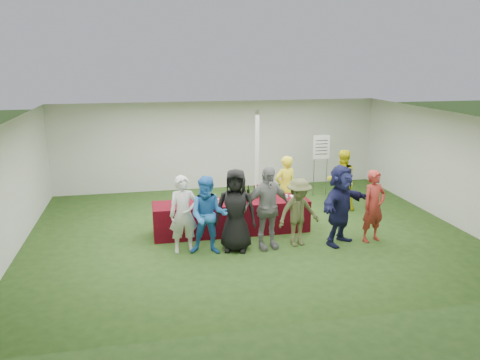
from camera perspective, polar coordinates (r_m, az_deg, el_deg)
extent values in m
plane|color=#284719|center=(11.04, 0.97, -6.34)|extent=(60.00, 60.00, 0.00)
plane|color=white|center=(14.47, -2.52, 4.27)|extent=(10.00, 0.00, 10.00)
plane|color=white|center=(6.97, 8.36, -7.42)|extent=(10.00, 0.00, 10.00)
plane|color=white|center=(10.73, -26.04, -0.91)|extent=(0.00, 8.00, 8.00)
plane|color=white|center=(12.68, 23.62, 1.57)|extent=(0.00, 8.00, 8.00)
plane|color=white|center=(10.38, 1.04, 7.72)|extent=(10.00, 10.00, 0.00)
cylinder|color=silver|center=(11.88, 2.07, 1.98)|extent=(0.10, 0.10, 2.70)
cube|color=#5A0915|center=(10.90, -1.03, -4.51)|extent=(3.60, 0.80, 0.75)
cylinder|color=black|center=(10.93, 0.57, -1.79)|extent=(0.07, 0.07, 0.22)
cylinder|color=black|center=(10.89, 0.57, -1.03)|extent=(0.03, 0.03, 0.08)
cylinder|color=maroon|center=(10.87, 0.57, -0.77)|extent=(0.03, 0.03, 0.02)
cylinder|color=black|center=(10.98, 1.01, -1.71)|extent=(0.07, 0.07, 0.22)
cylinder|color=black|center=(10.94, 1.01, -0.96)|extent=(0.03, 0.03, 0.08)
cylinder|color=maroon|center=(10.93, 1.02, -0.69)|extent=(0.03, 0.03, 0.02)
cylinder|color=black|center=(10.98, 1.76, -1.72)|extent=(0.07, 0.07, 0.22)
cylinder|color=black|center=(10.93, 1.76, -0.97)|extent=(0.03, 0.03, 0.08)
cylinder|color=maroon|center=(10.92, 1.77, -0.70)|extent=(0.03, 0.03, 0.02)
cylinder|color=black|center=(11.04, 2.10, -1.63)|extent=(0.07, 0.07, 0.22)
cylinder|color=black|center=(11.00, 2.11, -0.88)|extent=(0.03, 0.03, 0.08)
cylinder|color=maroon|center=(10.99, 2.11, -0.61)|extent=(0.03, 0.03, 0.02)
cylinder|color=black|center=(11.03, 2.85, -1.64)|extent=(0.07, 0.07, 0.22)
cylinder|color=black|center=(10.99, 2.86, -0.89)|extent=(0.03, 0.03, 0.08)
cylinder|color=maroon|center=(10.98, 2.86, -0.63)|extent=(0.03, 0.03, 0.02)
cylinder|color=black|center=(11.11, 3.38, -1.53)|extent=(0.07, 0.07, 0.22)
cylinder|color=black|center=(11.07, 3.39, -0.79)|extent=(0.03, 0.03, 0.08)
cylinder|color=maroon|center=(11.06, 3.40, -0.53)|extent=(0.03, 0.03, 0.02)
cylinder|color=silver|center=(10.41, -8.16, -3.41)|extent=(0.06, 0.06, 0.00)
cylinder|color=silver|center=(10.40, -8.17, -3.20)|extent=(0.01, 0.01, 0.07)
cylinder|color=silver|center=(10.37, -8.18, -2.78)|extent=(0.06, 0.06, 0.08)
cylinder|color=#440707|center=(10.38, -8.18, -2.94)|extent=(0.05, 0.05, 0.02)
cylinder|color=silver|center=(10.39, -6.79, -3.40)|extent=(0.06, 0.06, 0.00)
cylinder|color=silver|center=(10.38, -6.79, -3.19)|extent=(0.01, 0.01, 0.07)
cylinder|color=silver|center=(10.35, -6.81, -2.77)|extent=(0.06, 0.06, 0.08)
cylinder|color=#440707|center=(10.36, -6.80, -2.93)|extent=(0.05, 0.05, 0.02)
cylinder|color=silver|center=(10.44, -5.10, -3.26)|extent=(0.06, 0.06, 0.00)
cylinder|color=silver|center=(10.43, -5.11, -3.05)|extent=(0.01, 0.01, 0.07)
cylinder|color=silver|center=(10.41, -5.12, -2.63)|extent=(0.06, 0.06, 0.08)
cylinder|color=#440707|center=(10.42, -5.12, -2.79)|extent=(0.05, 0.05, 0.02)
cylinder|color=silver|center=(10.48, -2.71, -3.14)|extent=(0.06, 0.06, 0.00)
cylinder|color=silver|center=(10.47, -2.71, -2.94)|extent=(0.01, 0.01, 0.07)
cylinder|color=silver|center=(10.45, -2.72, -2.52)|extent=(0.06, 0.06, 0.08)
cylinder|color=#440707|center=(10.46, -2.72, -2.67)|extent=(0.05, 0.05, 0.02)
cylinder|color=silver|center=(10.85, 5.70, -2.59)|extent=(0.06, 0.06, 0.00)
cylinder|color=silver|center=(10.83, 5.71, -2.39)|extent=(0.01, 0.01, 0.07)
cylinder|color=silver|center=(10.81, 5.72, -1.98)|extent=(0.06, 0.06, 0.08)
cylinder|color=#440707|center=(10.82, 5.71, -2.13)|extent=(0.05, 0.05, 0.02)
cylinder|color=silver|center=(10.84, -0.91, -1.99)|extent=(0.07, 0.07, 0.20)
cylinder|color=silver|center=(10.81, -0.91, -1.40)|extent=(0.03, 0.03, 0.03)
cube|color=white|center=(11.21, 6.79, -1.98)|extent=(0.25, 0.18, 0.03)
cylinder|color=slate|center=(10.94, 7.12, -2.00)|extent=(0.24, 0.24, 0.18)
cylinder|color=slate|center=(13.90, 8.97, 0.30)|extent=(0.02, 0.02, 1.10)
cylinder|color=slate|center=(14.05, 10.49, 0.38)|extent=(0.02, 0.02, 1.10)
cube|color=white|center=(13.78, 9.89, 3.97)|extent=(0.50, 0.02, 0.70)
cube|color=black|center=(13.74, 9.95, 4.77)|extent=(0.36, 0.01, 0.02)
cube|color=black|center=(13.75, 9.93, 4.36)|extent=(0.36, 0.01, 0.02)
cube|color=black|center=(13.77, 9.92, 3.95)|extent=(0.36, 0.01, 0.02)
cube|color=black|center=(13.79, 9.90, 3.55)|extent=(0.36, 0.01, 0.02)
cube|color=black|center=(13.81, 9.88, 3.14)|extent=(0.36, 0.01, 0.02)
imported|color=yellow|center=(11.76, 5.52, -0.92)|extent=(0.67, 0.53, 1.62)
imported|color=yellow|center=(12.66, 12.26, -0.03)|extent=(0.81, 0.63, 1.64)
imported|color=silver|center=(9.76, -6.90, -4.18)|extent=(0.61, 0.41, 1.64)
imported|color=blue|center=(9.62, -3.88, -4.34)|extent=(0.92, 0.79, 1.65)
imported|color=black|center=(9.75, -0.54, -3.71)|extent=(0.99, 0.79, 1.76)
imported|color=slate|center=(9.87, 3.31, -3.41)|extent=(1.11, 0.60, 1.79)
imported|color=brown|center=(10.12, 7.15, -3.93)|extent=(1.06, 0.74, 1.49)
imported|color=#181B43|center=(10.32, 12.15, -2.98)|extent=(1.64, 1.37, 1.77)
imported|color=maroon|center=(10.67, 15.98, -3.09)|extent=(0.67, 0.52, 1.61)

